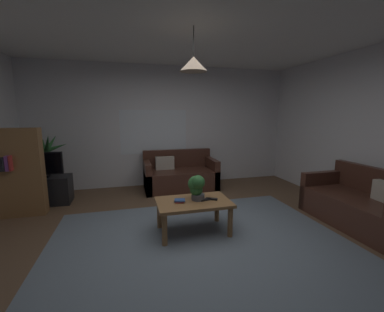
{
  "coord_description": "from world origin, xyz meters",
  "views": [
    {
      "loc": [
        -0.84,
        -2.87,
        1.61
      ],
      "look_at": [
        0.0,
        0.3,
        1.05
      ],
      "focal_mm": 23.03,
      "sensor_mm": 36.0,
      "label": 1
    }
  ],
  "objects_px": {
    "couch_right_side": "(361,207)",
    "pendant_lamp": "(194,64)",
    "book_on_table_1": "(180,200)",
    "potted_plant_on_table": "(197,186)",
    "couch_under_window": "(180,176)",
    "bookshelf_corner": "(18,173)",
    "book_on_table_0": "(180,201)",
    "tv_stand": "(44,191)",
    "potted_palm_corner": "(47,169)",
    "tv": "(41,165)",
    "coffee_table": "(193,206)",
    "remote_on_table_1": "(212,199)",
    "remote_on_table_0": "(206,200)"
  },
  "relations": [
    {
      "from": "potted_plant_on_table",
      "to": "book_on_table_1",
      "type": "bearing_deg",
      "value": -171.08
    },
    {
      "from": "potted_plant_on_table",
      "to": "potted_palm_corner",
      "type": "distance_m",
      "value": 3.21
    },
    {
      "from": "couch_right_side",
      "to": "potted_plant_on_table",
      "type": "bearing_deg",
      "value": -100.44
    },
    {
      "from": "potted_palm_corner",
      "to": "couch_under_window",
      "type": "bearing_deg",
      "value": -2.88
    },
    {
      "from": "book_on_table_0",
      "to": "potted_palm_corner",
      "type": "xyz_separation_m",
      "value": [
        -2.17,
        2.14,
        0.1
      ]
    },
    {
      "from": "potted_palm_corner",
      "to": "book_on_table_1",
      "type": "bearing_deg",
      "value": -44.69
    },
    {
      "from": "book_on_table_0",
      "to": "remote_on_table_1",
      "type": "distance_m",
      "value": 0.44
    },
    {
      "from": "bookshelf_corner",
      "to": "book_on_table_1",
      "type": "bearing_deg",
      "value": -28.4
    },
    {
      "from": "pendant_lamp",
      "to": "couch_under_window",
      "type": "bearing_deg",
      "value": 83.27
    },
    {
      "from": "couch_under_window",
      "to": "couch_right_side",
      "type": "distance_m",
      "value": 3.26
    },
    {
      "from": "remote_on_table_0",
      "to": "potted_plant_on_table",
      "type": "relative_size",
      "value": 0.45
    },
    {
      "from": "book_on_table_0",
      "to": "tv",
      "type": "relative_size",
      "value": 0.16
    },
    {
      "from": "couch_under_window",
      "to": "tv_stand",
      "type": "relative_size",
      "value": 1.7
    },
    {
      "from": "book_on_table_0",
      "to": "potted_palm_corner",
      "type": "relative_size",
      "value": 0.09
    },
    {
      "from": "bookshelf_corner",
      "to": "potted_plant_on_table",
      "type": "bearing_deg",
      "value": -25.36
    },
    {
      "from": "couch_right_side",
      "to": "pendant_lamp",
      "type": "relative_size",
      "value": 2.86
    },
    {
      "from": "book_on_table_0",
      "to": "remote_on_table_1",
      "type": "bearing_deg",
      "value": -2.98
    },
    {
      "from": "coffee_table",
      "to": "pendant_lamp",
      "type": "relative_size",
      "value": 1.86
    },
    {
      "from": "remote_on_table_1",
      "to": "couch_under_window",
      "type": "bearing_deg",
      "value": -149.37
    },
    {
      "from": "potted_plant_on_table",
      "to": "tv_stand",
      "type": "relative_size",
      "value": 0.39
    },
    {
      "from": "couch_right_side",
      "to": "coffee_table",
      "type": "xyz_separation_m",
      "value": [
        -2.42,
        0.4,
        0.1
      ]
    },
    {
      "from": "couch_right_side",
      "to": "remote_on_table_0",
      "type": "bearing_deg",
      "value": -99.49
    },
    {
      "from": "book_on_table_0",
      "to": "potted_plant_on_table",
      "type": "xyz_separation_m",
      "value": [
        0.25,
        0.03,
        0.19
      ]
    },
    {
      "from": "book_on_table_0",
      "to": "potted_plant_on_table",
      "type": "relative_size",
      "value": 0.33
    },
    {
      "from": "couch_right_side",
      "to": "book_on_table_1",
      "type": "bearing_deg",
      "value": -98.66
    },
    {
      "from": "book_on_table_1",
      "to": "potted_palm_corner",
      "type": "bearing_deg",
      "value": 135.31
    },
    {
      "from": "book_on_table_0",
      "to": "remote_on_table_0",
      "type": "bearing_deg",
      "value": -4.31
    },
    {
      "from": "couch_right_side",
      "to": "coffee_table",
      "type": "distance_m",
      "value": 2.46
    },
    {
      "from": "potted_palm_corner",
      "to": "tv_stand",
      "type": "bearing_deg",
      "value": -85.17
    },
    {
      "from": "coffee_table",
      "to": "book_on_table_1",
      "type": "xyz_separation_m",
      "value": [
        -0.19,
        -0.0,
        0.1
      ]
    },
    {
      "from": "book_on_table_1",
      "to": "potted_plant_on_table",
      "type": "relative_size",
      "value": 0.4
    },
    {
      "from": "tv",
      "to": "potted_palm_corner",
      "type": "xyz_separation_m",
      "value": [
        -0.03,
        0.44,
        -0.17
      ]
    },
    {
      "from": "tv",
      "to": "pendant_lamp",
      "type": "distance_m",
      "value": 3.25
    },
    {
      "from": "book_on_table_1",
      "to": "potted_plant_on_table",
      "type": "height_order",
      "value": "potted_plant_on_table"
    },
    {
      "from": "tv_stand",
      "to": "pendant_lamp",
      "type": "distance_m",
      "value": 3.51
    },
    {
      "from": "couch_under_window",
      "to": "coffee_table",
      "type": "distance_m",
      "value": 2.03
    },
    {
      "from": "tv",
      "to": "book_on_table_1",
      "type": "bearing_deg",
      "value": -38.72
    },
    {
      "from": "book_on_table_0",
      "to": "remote_on_table_1",
      "type": "xyz_separation_m",
      "value": [
        0.44,
        -0.02,
        0.0
      ]
    },
    {
      "from": "coffee_table",
      "to": "book_on_table_0",
      "type": "relative_size",
      "value": 8.62
    },
    {
      "from": "potted_palm_corner",
      "to": "tv",
      "type": "bearing_deg",
      "value": -85.41
    },
    {
      "from": "potted_plant_on_table",
      "to": "potted_palm_corner",
      "type": "height_order",
      "value": "potted_palm_corner"
    },
    {
      "from": "book_on_table_1",
      "to": "pendant_lamp",
      "type": "bearing_deg",
      "value": 0.55
    },
    {
      "from": "potted_plant_on_table",
      "to": "bookshelf_corner",
      "type": "distance_m",
      "value": 2.84
    },
    {
      "from": "book_on_table_1",
      "to": "tv",
      "type": "bearing_deg",
      "value": 141.28
    },
    {
      "from": "remote_on_table_0",
      "to": "potted_palm_corner",
      "type": "bearing_deg",
      "value": -142.47
    },
    {
      "from": "tv",
      "to": "pendant_lamp",
      "type": "relative_size",
      "value": 1.34
    },
    {
      "from": "potted_plant_on_table",
      "to": "book_on_table_0",
      "type": "bearing_deg",
      "value": -172.51
    },
    {
      "from": "couch_under_window",
      "to": "bookshelf_corner",
      "type": "relative_size",
      "value": 1.09
    },
    {
      "from": "tv_stand",
      "to": "bookshelf_corner",
      "type": "distance_m",
      "value": 0.69
    },
    {
      "from": "book_on_table_1",
      "to": "tv_stand",
      "type": "distance_m",
      "value": 2.76
    }
  ]
}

